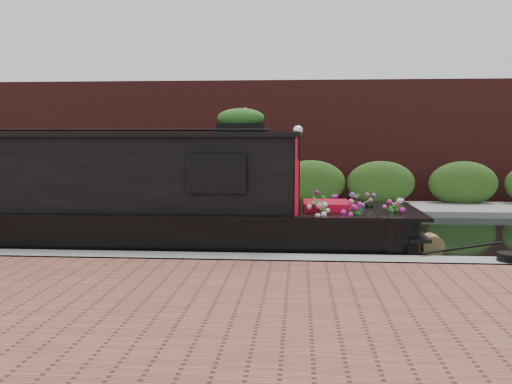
{
  "coord_description": "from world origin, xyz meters",
  "views": [
    {
      "loc": [
        1.81,
        -12.3,
        2.21
      ],
      "look_at": [
        0.92,
        -0.6,
        1.02
      ],
      "focal_mm": 40.0,
      "sensor_mm": 36.0,
      "label": 1
    }
  ],
  "objects": [
    {
      "name": "near_bank_coping",
      "position": [
        0.0,
        -3.3,
        0.0
      ],
      "size": [
        40.0,
        0.6,
        0.5
      ],
      "primitive_type": "cube",
      "color": "gray",
      "rests_on": "ground"
    },
    {
      "name": "rope_fender",
      "position": [
        4.24,
        -1.8,
        0.19
      ],
      "size": [
        0.39,
        0.42,
        0.39
      ],
      "primitive_type": "cylinder",
      "rotation": [
        1.57,
        0.0,
        0.0
      ],
      "color": "olive",
      "rests_on": "ground"
    },
    {
      "name": "narrowboat",
      "position": [
        -2.49,
        -1.8,
        0.86
      ],
      "size": [
        12.41,
        2.28,
        2.92
      ],
      "rotation": [
        0.0,
        0.0,
        0.01
      ],
      "color": "black",
      "rests_on": "ground"
    },
    {
      "name": "ground",
      "position": [
        0.0,
        0.0,
        0.0
      ],
      "size": [
        80.0,
        80.0,
        0.0
      ],
      "primitive_type": "plane",
      "color": "black",
      "rests_on": "ground"
    },
    {
      "name": "coiled_mooring_rope",
      "position": [
        5.11,
        -3.29,
        0.31
      ],
      "size": [
        0.41,
        0.41,
        0.12
      ],
      "primitive_type": "cylinder",
      "color": "black",
      "rests_on": "near_bank_coping"
    },
    {
      "name": "far_brick_wall",
      "position": [
        0.0,
        7.2,
        0.0
      ],
      "size": [
        40.0,
        1.0,
        8.0
      ],
      "primitive_type": "cube",
      "color": "#511D1B",
      "rests_on": "ground"
    },
    {
      "name": "far_bank_path",
      "position": [
        0.0,
        4.2,
        0.0
      ],
      "size": [
        40.0,
        2.4,
        0.34
      ],
      "primitive_type": "cube",
      "color": "gray",
      "rests_on": "ground"
    },
    {
      "name": "far_hedge",
      "position": [
        0.0,
        5.1,
        0.0
      ],
      "size": [
        40.0,
        1.1,
        2.8
      ],
      "primitive_type": "cube",
      "color": "#2C501A",
      "rests_on": "ground"
    },
    {
      "name": "near_bank_pavers",
      "position": [
        0.0,
        -7.0,
        0.0
      ],
      "size": [
        40.0,
        7.0,
        0.5
      ],
      "primitive_type": "cube",
      "color": "brown",
      "rests_on": "ground"
    }
  ]
}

